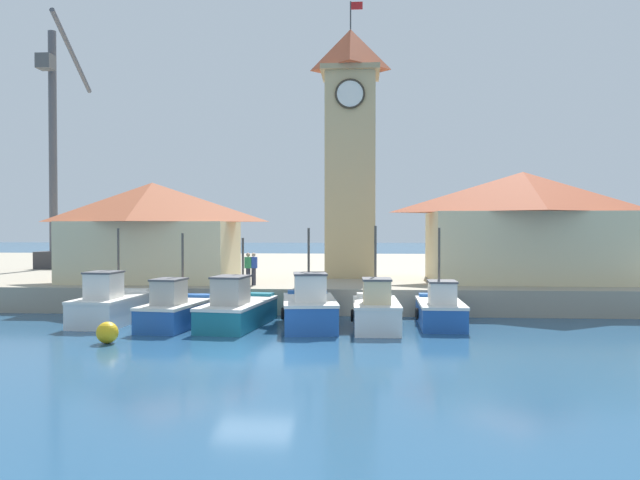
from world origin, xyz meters
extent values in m
plane|color=navy|center=(0.00, 0.00, 0.00)|extent=(300.00, 300.00, 0.00)
cube|color=#9E937F|center=(0.00, 28.90, 0.62)|extent=(120.00, 40.00, 1.24)
cube|color=silver|center=(-7.27, 6.25, 0.52)|extent=(2.25, 4.67, 1.04)
cube|color=silver|center=(-7.14, 8.27, 1.16)|extent=(1.70, 0.71, 0.24)
cube|color=silver|center=(-7.27, 6.25, 1.09)|extent=(2.31, 4.73, 0.12)
cube|color=silver|center=(-7.32, 5.46, 1.67)|extent=(1.26, 1.44, 1.05)
cube|color=#4C4C51|center=(-7.32, 5.46, 2.24)|extent=(1.34, 1.52, 0.08)
cylinder|color=#4C4742|center=(-7.23, 6.82, 2.62)|extent=(0.10, 0.10, 2.93)
torus|color=black|center=(-8.31, 6.55, 0.52)|extent=(0.15, 0.53, 0.52)
cube|color=#2356A8|center=(-4.16, 5.34, 0.46)|extent=(2.34, 4.57, 0.92)
cube|color=#2356A8|center=(-3.88, 7.26, 1.04)|extent=(1.55, 0.80, 0.24)
cube|color=silver|center=(-4.16, 5.34, 0.97)|extent=(2.41, 4.64, 0.12)
cube|color=#B2ADA3|center=(-4.26, 4.58, 1.51)|extent=(1.22, 1.45, 0.96)
cube|color=#4C4C51|center=(-4.26, 4.58, 2.03)|extent=(1.31, 1.54, 0.08)
cylinder|color=#4C4742|center=(-4.08, 5.88, 2.46)|extent=(0.10, 0.10, 2.85)
torus|color=black|center=(-5.07, 5.69, 0.46)|extent=(0.19, 0.53, 0.52)
cube|color=#196B7F|center=(-1.68, 5.71, 0.46)|extent=(2.63, 5.36, 0.92)
cube|color=#196B7F|center=(-1.38, 8.01, 1.04)|extent=(1.74, 0.82, 0.24)
cube|color=silver|center=(-1.68, 5.71, 0.97)|extent=(2.70, 5.42, 0.12)
cube|color=#B2ADA3|center=(-1.80, 4.82, 1.56)|extent=(1.38, 1.69, 1.06)
cube|color=#4C4C51|center=(-1.80, 4.82, 2.13)|extent=(1.47, 1.78, 0.08)
cylinder|color=#4C4742|center=(-1.60, 6.35, 2.35)|extent=(0.10, 0.10, 2.65)
torus|color=black|center=(-2.70, 6.11, 0.46)|extent=(0.19, 0.53, 0.52)
cube|color=#2356A8|center=(1.31, 5.67, 0.53)|extent=(2.63, 4.96, 1.07)
cube|color=#2356A8|center=(1.04, 7.77, 1.19)|extent=(1.80, 0.82, 0.24)
cube|color=silver|center=(1.31, 5.67, 1.12)|extent=(2.70, 5.02, 0.12)
cube|color=silver|center=(1.41, 4.85, 1.70)|extent=(1.40, 1.56, 1.05)
cube|color=#4C4C51|center=(1.41, 4.85, 2.27)|extent=(1.49, 1.65, 0.08)
cylinder|color=#4C4742|center=(1.23, 6.26, 2.64)|extent=(0.10, 0.10, 2.92)
torus|color=black|center=(0.18, 5.77, 0.53)|extent=(0.18, 0.53, 0.52)
cube|color=silver|center=(4.05, 5.36, 0.51)|extent=(1.86, 4.26, 1.02)
cube|color=silver|center=(4.01, 7.22, 1.14)|extent=(1.51, 0.63, 0.24)
cube|color=silver|center=(4.05, 5.36, 1.07)|extent=(1.92, 4.33, 0.12)
cube|color=beige|center=(4.07, 4.62, 1.59)|extent=(1.09, 1.29, 0.91)
cube|color=#4C4C51|center=(4.07, 4.62, 2.08)|extent=(1.17, 1.37, 0.08)
cylinder|color=#4C4742|center=(4.04, 5.89, 2.66)|extent=(0.10, 0.10, 3.05)
torus|color=black|center=(3.08, 5.55, 0.51)|extent=(0.13, 0.52, 0.52)
cube|color=#2356A8|center=(6.76, 6.38, 0.46)|extent=(1.84, 4.23, 0.92)
cube|color=#2356A8|center=(6.79, 8.23, 1.04)|extent=(1.51, 0.63, 0.24)
cube|color=silver|center=(6.76, 6.38, 0.97)|extent=(1.90, 4.29, 0.12)
cube|color=silver|center=(6.75, 5.65, 1.45)|extent=(1.08, 1.28, 0.85)
cube|color=#4C4C51|center=(6.75, 5.65, 1.92)|extent=(1.16, 1.36, 0.08)
cylinder|color=#4C4742|center=(6.77, 6.91, 2.57)|extent=(0.10, 0.10, 3.08)
torus|color=black|center=(5.80, 6.61, 0.46)|extent=(0.13, 0.52, 0.52)
cube|color=tan|center=(2.80, 16.53, 7.11)|extent=(2.86, 2.86, 11.74)
cube|color=tan|center=(2.80, 16.53, 13.13)|extent=(3.36, 3.36, 0.30)
pyramid|color=#B25133|center=(2.80, 16.53, 14.47)|extent=(3.36, 3.36, 2.38)
cylinder|color=white|center=(2.80, 15.04, 11.59)|extent=(1.57, 0.12, 1.57)
torus|color=#332D23|center=(2.80, 15.00, 11.59)|extent=(1.69, 0.12, 1.69)
cylinder|color=#3F3F3F|center=(2.80, 16.53, 16.46)|extent=(0.08, 0.08, 1.60)
cube|color=red|center=(3.15, 16.53, 17.01)|extent=(0.70, 0.04, 0.44)
cube|color=beige|center=(-7.73, 12.75, 2.84)|extent=(8.56, 5.13, 3.19)
pyramid|color=#C1603D|center=(-7.73, 12.75, 5.48)|extent=(8.96, 5.53, 2.09)
cube|color=beige|center=(12.07, 14.08, 3.09)|extent=(9.72, 6.12, 3.70)
pyramid|color=#B25133|center=(12.07, 14.08, 6.02)|extent=(10.12, 6.52, 2.16)
cube|color=#353539|center=(-18.19, 22.51, 1.84)|extent=(2.00, 2.00, 1.20)
cylinder|color=#4C4C51|center=(-18.19, 22.51, 10.15)|extent=(0.56, 0.56, 15.42)
cylinder|color=#4C4C51|center=(-18.77, 26.78, 17.46)|extent=(1.53, 8.73, 4.15)
cube|color=#4C4C4C|center=(-18.02, 21.24, 15.39)|extent=(1.00, 1.00, 1.00)
sphere|color=gold|center=(-5.54, 1.54, 0.39)|extent=(0.77, 0.77, 0.77)
cylinder|color=#33333D|center=(-2.18, 10.75, 1.67)|extent=(0.22, 0.22, 0.85)
cube|color=#338C4C|center=(-2.18, 10.75, 2.37)|extent=(0.34, 0.22, 0.56)
sphere|color=tan|center=(-2.18, 10.75, 2.76)|extent=(0.20, 0.20, 0.20)
cylinder|color=#33333D|center=(-1.91, 10.80, 1.67)|extent=(0.22, 0.22, 0.85)
cube|color=#2D4CA5|center=(-1.91, 10.80, 2.37)|extent=(0.34, 0.22, 0.56)
sphere|color=beige|center=(-1.91, 10.80, 2.76)|extent=(0.20, 0.20, 0.20)
camera|label=1|loc=(3.49, -19.94, 4.11)|focal=35.00mm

